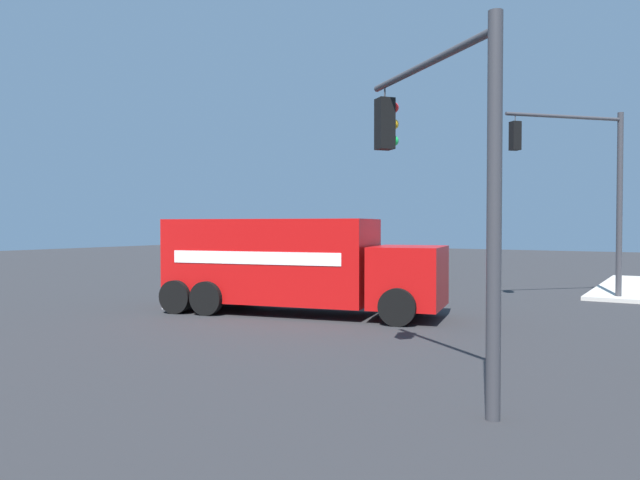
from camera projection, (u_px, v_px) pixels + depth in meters
name	position (u px, v px, depth m)	size (l,w,h in m)	color
ground_plane	(310.00, 310.00, 18.86)	(100.00, 100.00, 0.00)	#2B2B2D
delivery_truck	(293.00, 264.00, 18.07)	(8.59, 4.28, 2.82)	red
traffic_light_primary	(447.00, 162.00, 9.25)	(3.04, 2.49, 5.51)	#38383D
traffic_light_secondary	(586.00, 175.00, 20.81)	(3.27, 3.41, 6.44)	#38383D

